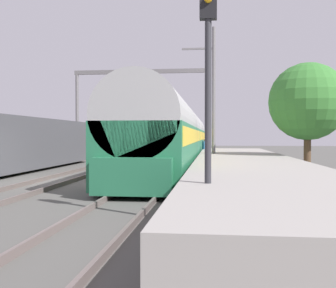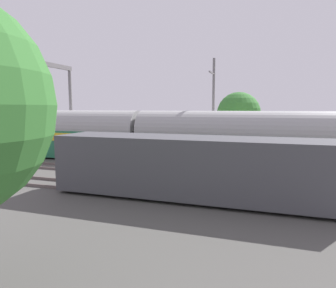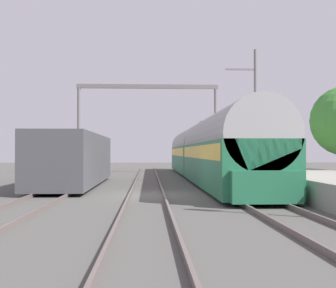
{
  "view_description": "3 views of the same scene",
  "coord_description": "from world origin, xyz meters",
  "px_view_note": "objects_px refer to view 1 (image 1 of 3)",
  "views": [
    {
      "loc": [
        6.4,
        -16.06,
        1.91
      ],
      "look_at": [
        4.03,
        4.89,
        1.46
      ],
      "focal_mm": 42.7,
      "sensor_mm": 36.0,
      "label": 1
    },
    {
      "loc": [
        -17.57,
        2.19,
        4.2
      ],
      "look_at": [
        1.23,
        8.55,
        1.84
      ],
      "focal_mm": 32.67,
      "sensor_mm": 36.0,
      "label": 2
    },
    {
      "loc": [
        0.07,
        -19.25,
        1.89
      ],
      "look_at": [
        2.01,
        24.54,
        2.69
      ],
      "focal_mm": 47.07,
      "sensor_mm": 36.0,
      "label": 3
    }
  ],
  "objects_px": {
    "person_crossing": "(205,147)",
    "railway_signal_near": "(208,67)",
    "freight_car": "(29,143)",
    "catenary_gantry": "(142,94)",
    "passenger_train": "(179,135)",
    "railway_signal_far": "(209,123)"
  },
  "relations": [
    {
      "from": "railway_signal_far",
      "to": "freight_car",
      "type": "bearing_deg",
      "value": -112.79
    },
    {
      "from": "passenger_train",
      "to": "railway_signal_far",
      "type": "distance_m",
      "value": 17.77
    },
    {
      "from": "freight_car",
      "to": "railway_signal_far",
      "type": "distance_m",
      "value": 25.82
    },
    {
      "from": "passenger_train",
      "to": "freight_car",
      "type": "xyz_separation_m",
      "value": [
        -8.06,
        -6.13,
        -0.5
      ]
    },
    {
      "from": "freight_car",
      "to": "railway_signal_near",
      "type": "relative_size",
      "value": 2.48
    },
    {
      "from": "freight_car",
      "to": "railway_signal_near",
      "type": "distance_m",
      "value": 16.89
    },
    {
      "from": "person_crossing",
      "to": "railway_signal_near",
      "type": "height_order",
      "value": "railway_signal_near"
    },
    {
      "from": "freight_car",
      "to": "person_crossing",
      "type": "height_order",
      "value": "freight_car"
    },
    {
      "from": "catenary_gantry",
      "to": "freight_car",
      "type": "bearing_deg",
      "value": -106.2
    },
    {
      "from": "freight_car",
      "to": "railway_signal_near",
      "type": "height_order",
      "value": "railway_signal_near"
    },
    {
      "from": "railway_signal_near",
      "to": "railway_signal_far",
      "type": "xyz_separation_m",
      "value": [
        -0.34,
        36.97,
        0.05
      ]
    },
    {
      "from": "catenary_gantry",
      "to": "passenger_train",
      "type": "bearing_deg",
      "value": -62.47
    },
    {
      "from": "passenger_train",
      "to": "railway_signal_near",
      "type": "bearing_deg",
      "value": -83.34
    },
    {
      "from": "passenger_train",
      "to": "freight_car",
      "type": "height_order",
      "value": "passenger_train"
    },
    {
      "from": "railway_signal_far",
      "to": "railway_signal_near",
      "type": "bearing_deg",
      "value": -89.47
    },
    {
      "from": "passenger_train",
      "to": "person_crossing",
      "type": "xyz_separation_m",
      "value": [
        1.78,
        2.09,
        -0.94
      ]
    },
    {
      "from": "railway_signal_near",
      "to": "railway_signal_far",
      "type": "distance_m",
      "value": 36.98
    },
    {
      "from": "passenger_train",
      "to": "railway_signal_near",
      "type": "xyz_separation_m",
      "value": [
        2.26,
        -19.37,
        1.37
      ]
    },
    {
      "from": "passenger_train",
      "to": "catenary_gantry",
      "type": "distance_m",
      "value": 9.46
    },
    {
      "from": "passenger_train",
      "to": "person_crossing",
      "type": "relative_size",
      "value": 18.99
    },
    {
      "from": "person_crossing",
      "to": "railway_signal_near",
      "type": "distance_m",
      "value": 21.59
    },
    {
      "from": "freight_car",
      "to": "catenary_gantry",
      "type": "height_order",
      "value": "catenary_gantry"
    }
  ]
}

